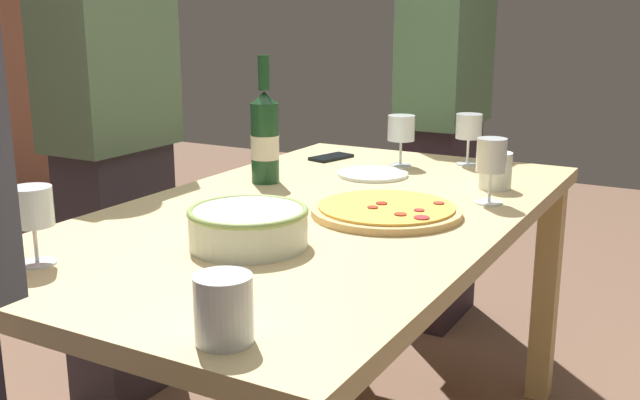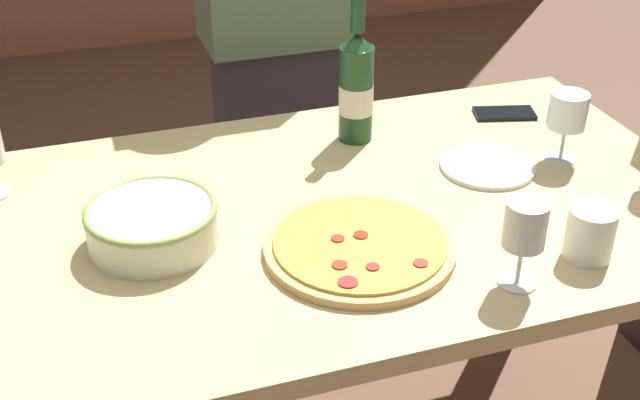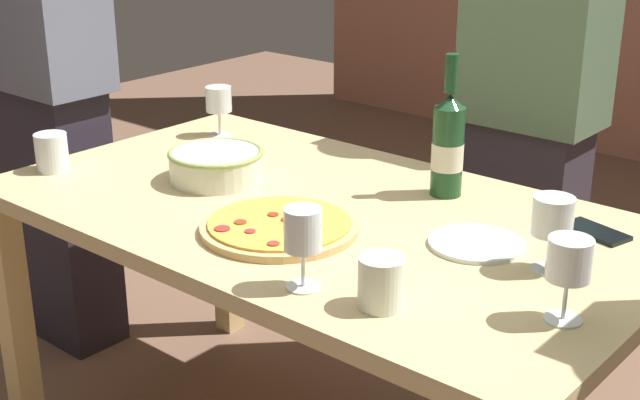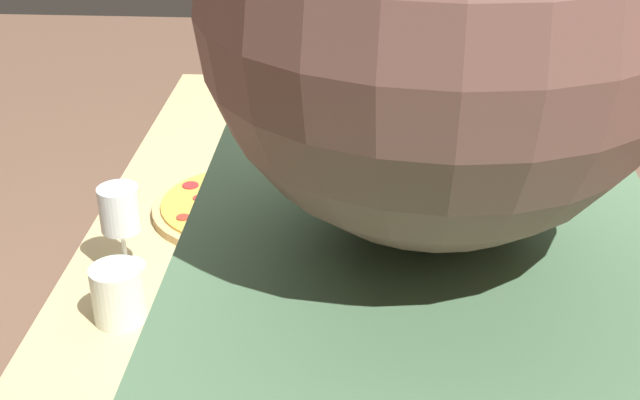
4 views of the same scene
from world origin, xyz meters
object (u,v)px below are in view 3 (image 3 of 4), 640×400
object	(u,v)px
pizza	(279,227)
serving_bowl	(216,164)
cup_amber	(381,282)
person_guest_right	(531,114)
wine_glass_by_bottle	(219,102)
wine_glass_far_left	(569,264)
cell_phone	(596,232)
dining_table	(320,244)
cup_ceramic	(52,152)
side_plate	(476,244)
person_guest_left	(45,78)
wine_glass_near_pizza	(303,234)
wine_bottle	(448,144)
wine_glass_far_right	(553,220)

from	to	relation	value
pizza	serving_bowl	size ratio (longest dim) A/B	1.45
cup_amber	person_guest_right	distance (m)	1.14
wine_glass_by_bottle	pizza	bearing A→B (deg)	-33.95
wine_glass_far_left	person_guest_right	xyz separation A→B (m)	(-0.56, 0.93, -0.02)
wine_glass_far_left	cell_phone	xyz separation A→B (m)	(-0.12, 0.41, -0.11)
dining_table	cup_ceramic	world-z (taller)	cup_ceramic
serving_bowl	wine_glass_by_bottle	xyz separation A→B (m)	(-0.28, 0.28, 0.06)
serving_bowl	side_plate	distance (m)	0.73
person_guest_left	cell_phone	bearing A→B (deg)	9.56
cup_ceramic	side_plate	size ratio (longest dim) A/B	0.49
serving_bowl	wine_glass_by_bottle	size ratio (longest dim) A/B	1.64
cup_amber	person_guest_left	size ratio (longest dim) A/B	0.06
dining_table	cell_phone	size ratio (longest dim) A/B	11.11
dining_table	wine_glass_far_left	xyz separation A→B (m)	(0.68, -0.14, 0.20)
cup_amber	wine_glass_near_pizza	bearing A→B (deg)	-168.38
side_plate	pizza	bearing A→B (deg)	-150.40
dining_table	wine_bottle	size ratio (longest dim) A/B	4.60
pizza	cup_amber	world-z (taller)	cup_amber
cup_amber	wine_glass_far_left	bearing A→B (deg)	31.09
side_plate	cell_phone	xyz separation A→B (m)	(0.17, 0.23, 0.00)
dining_table	wine_glass_near_pizza	distance (m)	0.47
pizza	wine_glass_near_pizza	bearing A→B (deg)	-37.99
wine_glass_by_bottle	wine_glass_far_right	distance (m)	1.20
cup_ceramic	wine_glass_by_bottle	bearing A→B (deg)	78.56
wine_bottle	cup_amber	xyz separation A→B (m)	(0.23, -0.58, -0.08)
side_plate	wine_glass_near_pizza	bearing A→B (deg)	-111.03
cup_amber	wine_bottle	bearing A→B (deg)	111.88
pizza	wine_glass_near_pizza	world-z (taller)	wine_glass_near_pizza
wine_bottle	wine_glass_far_right	world-z (taller)	wine_bottle
wine_glass_by_bottle	cup_amber	size ratio (longest dim) A/B	1.51
wine_glass_far_right	cup_amber	distance (m)	0.38
side_plate	cell_phone	bearing A→B (deg)	53.74
serving_bowl	cell_phone	distance (m)	0.94
wine_bottle	cup_ceramic	distance (m)	1.03
person_guest_left	side_plate	bearing A→B (deg)	2.08
wine_glass_far_left	cup_amber	distance (m)	0.33
wine_glass_far_left	person_guest_right	distance (m)	1.09
wine_glass_by_bottle	wine_glass_far_left	size ratio (longest dim) A/B	0.94
wine_glass_far_left	person_guest_right	size ratio (longest dim) A/B	0.10
cup_ceramic	person_guest_right	distance (m)	1.34
wine_glass_far_right	wine_glass_near_pizza	bearing A→B (deg)	-130.57
wine_glass_near_pizza	dining_table	bearing A→B (deg)	125.92
wine_glass_near_pizza	wine_glass_by_bottle	xyz separation A→B (m)	(-0.86, 0.60, -0.01)
wine_glass_far_right	person_guest_right	size ratio (longest dim) A/B	0.09
cup_amber	side_plate	distance (m)	0.36
cup_amber	serving_bowl	bearing A→B (deg)	158.70
cup_amber	cell_phone	world-z (taller)	cup_amber
pizza	wine_glass_far_right	bearing A→B (deg)	20.10
pizza	cup_amber	size ratio (longest dim) A/B	3.57
dining_table	wine_glass_near_pizza	xyz separation A→B (m)	(0.25, -0.34, 0.20)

